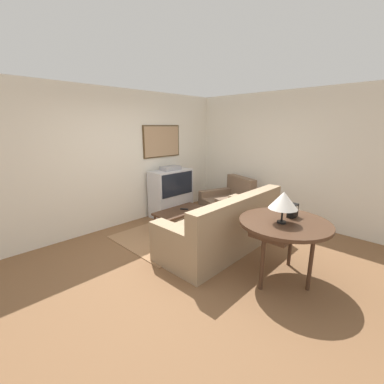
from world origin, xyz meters
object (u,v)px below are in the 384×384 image
(tv, at_px, (171,192))
(couch, at_px, (224,230))
(coffee_table, at_px, (180,212))
(table_lamp, at_px, (283,201))
(mantel_clock, at_px, (293,211))
(armchair, at_px, (228,204))
(console_table, at_px, (285,226))

(tv, distance_m, couch, 1.98)
(coffee_table, bearing_deg, tv, 60.44)
(table_lamp, xyz_separation_m, mantel_clock, (0.31, -0.00, -0.20))
(armchair, distance_m, mantel_clock, 2.47)
(console_table, bearing_deg, armchair, 53.03)
(armchair, bearing_deg, tv, -120.96)
(armchair, relative_size, coffee_table, 1.15)
(coffee_table, relative_size, console_table, 0.90)
(couch, height_order, armchair, couch)
(coffee_table, bearing_deg, table_lamp, -98.04)
(tv, bearing_deg, mantel_clock, -98.47)
(mantel_clock, bearing_deg, table_lamp, 179.83)
(tv, xyz_separation_m, armchair, (0.85, -0.98, -0.26))
(couch, xyz_separation_m, mantel_clock, (0.06, -1.09, 0.57))
(table_lamp, bearing_deg, armchair, 51.33)
(console_table, bearing_deg, mantel_clock, 1.50)
(console_table, xyz_separation_m, table_lamp, (-0.09, 0.01, 0.36))
(tv, xyz_separation_m, table_lamp, (-0.76, -2.99, 0.57))
(mantel_clock, bearing_deg, console_table, -178.50)
(coffee_table, xyz_separation_m, table_lamp, (-0.31, -2.20, 0.76))
(console_table, bearing_deg, table_lamp, 175.71)
(couch, xyz_separation_m, table_lamp, (-0.25, -1.09, 0.78))
(armchair, bearing_deg, coffee_table, -80.14)
(tv, relative_size, coffee_table, 1.09)
(armchair, height_order, console_table, armchair)
(couch, relative_size, mantel_clock, 12.62)
(tv, height_order, table_lamp, table_lamp)
(couch, distance_m, mantel_clock, 1.23)
(couch, distance_m, table_lamp, 1.36)
(couch, relative_size, table_lamp, 5.54)
(armchair, relative_size, mantel_clock, 6.70)
(tv, distance_m, coffee_table, 0.93)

